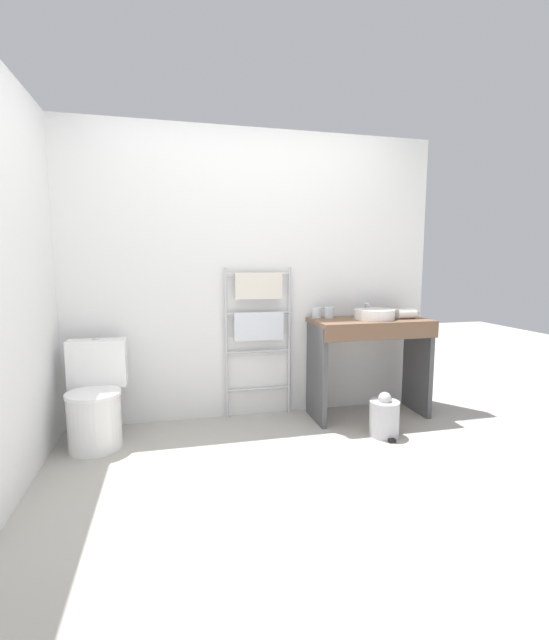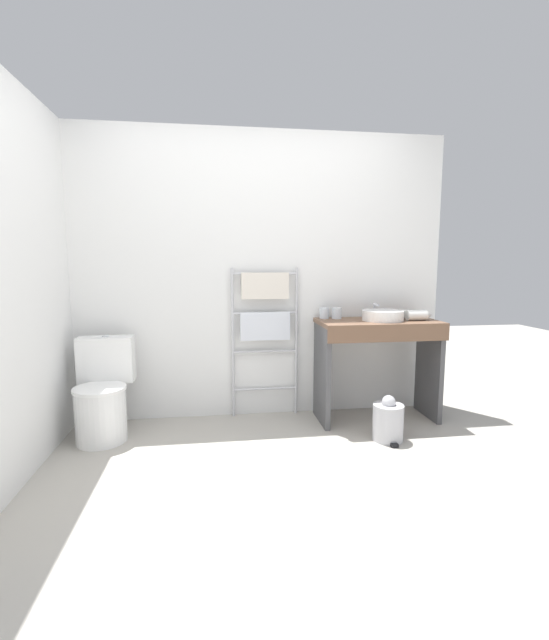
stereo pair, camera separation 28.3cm
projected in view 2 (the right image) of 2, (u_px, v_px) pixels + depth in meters
ground_plane at (285, 506)px, 2.29m from camera, size 12.00×12.00×0.00m
wall_back at (256, 276)px, 3.60m from camera, size 3.19×0.12×2.36m
wall_side at (20, 281)px, 2.62m from camera, size 0.12×2.13×2.36m
toilet at (103, 397)px, 3.15m from camera, size 0.41×0.50×0.74m
towel_radiator at (265, 316)px, 3.54m from camera, size 0.56×0.06×1.25m
vanity_counter at (378, 352)px, 3.49m from camera, size 0.96×0.49×0.83m
sink_basin at (383, 315)px, 3.45m from camera, size 0.33×0.33×0.08m
faucet at (375, 308)px, 3.62m from camera, size 0.02×0.10×0.12m
cup_near_wall at (324, 313)px, 3.57m from camera, size 0.08×0.08×0.09m
cup_near_edge at (337, 313)px, 3.56m from camera, size 0.08×0.08×0.09m
hair_dryer at (417, 315)px, 3.46m from camera, size 0.22×0.18×0.08m
trash_bin at (388, 421)px, 3.13m from camera, size 0.22×0.26×0.34m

